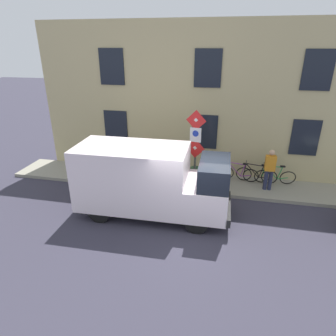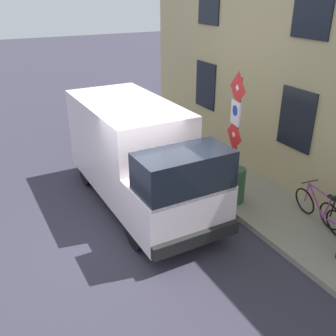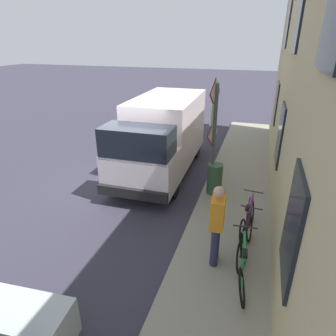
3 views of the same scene
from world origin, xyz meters
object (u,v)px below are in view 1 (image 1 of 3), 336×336
delivery_van (149,180)px  litter_bin (195,178)px  sign_post_stacked (195,142)px  bicycle_green (275,176)px  bicycle_purple (238,173)px  pedestrian (270,168)px  bicycle_black (256,175)px

delivery_van → litter_bin: size_ratio=5.96×
sign_post_stacked → bicycle_green: size_ratio=1.84×
bicycle_purple → pedestrian: 1.42m
sign_post_stacked → litter_bin: sign_post_stacked is taller
sign_post_stacked → delivery_van: (-1.91, 1.34, -0.85)m
bicycle_green → litter_bin: litter_bin is taller
bicycle_black → pedestrian: 0.90m
bicycle_black → litter_bin: litter_bin is taller
delivery_van → pedestrian: bearing=29.4°
sign_post_stacked → pedestrian: (0.62, -2.95, -1.12)m
delivery_van → bicycle_black: (3.09, -3.87, -0.82)m
bicycle_purple → litter_bin: bearing=37.4°
bicycle_black → bicycle_green: bearing=-174.2°
bicycle_purple → litter_bin: (-1.04, 1.74, 0.08)m
sign_post_stacked → litter_bin: 1.61m
sign_post_stacked → delivery_van: bearing=145.0°
delivery_van → bicycle_black: size_ratio=3.13×
delivery_van → litter_bin: delivery_van is taller
pedestrian → bicycle_black: bearing=-145.9°
bicycle_green → bicycle_purple: bearing=-3.9°
bicycle_black → litter_bin: (-1.04, 2.50, 0.08)m
delivery_van → bicycle_black: 5.02m
sign_post_stacked → bicycle_black: sign_post_stacked is taller
bicycle_green → pedestrian: 0.86m
sign_post_stacked → pedestrian: size_ratio=1.84×
delivery_van → bicycle_green: bearing=32.6°
delivery_van → bicycle_purple: (3.09, -3.11, -0.82)m
sign_post_stacked → pedestrian: 3.22m
litter_bin → sign_post_stacked: bearing=166.4°
sign_post_stacked → litter_bin: bearing=-13.6°
sign_post_stacked → bicycle_green: sign_post_stacked is taller
delivery_van → bicycle_purple: delivery_van is taller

